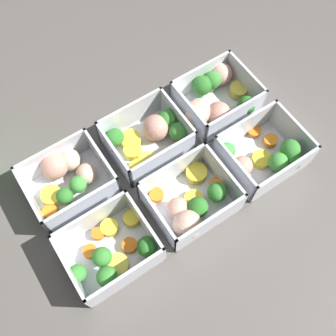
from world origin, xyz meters
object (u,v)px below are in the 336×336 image
at_px(container_near_left, 111,252).
at_px(container_far_left, 67,177).
at_px(container_near_right, 265,155).
at_px(container_near_center, 192,204).
at_px(container_far_center, 150,136).
at_px(container_far_right, 215,98).

bearing_deg(container_near_left, container_far_left, 89.30).
bearing_deg(container_near_right, container_near_center, -178.76).
xyz_separation_m(container_near_right, container_far_center, (-0.15, 0.15, -0.00)).
relative_size(container_near_center, container_near_right, 1.01).
xyz_separation_m(container_near_left, container_near_center, (0.16, -0.00, 0.00)).
xyz_separation_m(container_far_left, container_far_right, (0.32, -0.01, 0.00)).
height_order(container_near_center, container_near_right, same).
height_order(container_near_left, container_near_right, same).
relative_size(container_near_left, container_near_center, 1.04).
height_order(container_near_left, container_near_center, same).
bearing_deg(container_near_center, container_near_right, 1.24).
distance_m(container_far_center, container_far_right, 0.15).
bearing_deg(container_far_left, container_far_right, -1.71).
xyz_separation_m(container_near_left, container_near_right, (0.33, 0.00, 0.00)).
distance_m(container_far_left, container_far_right, 0.32).
bearing_deg(container_near_left, container_near_right, 0.01).
relative_size(container_near_left, container_far_center, 1.04).
bearing_deg(container_far_left, container_near_left, -90.70).
bearing_deg(container_far_right, container_near_right, -89.41).
distance_m(container_near_right, container_far_right, 0.15).
height_order(container_far_center, container_far_right, same).
xyz_separation_m(container_near_right, container_far_right, (-0.00, 0.15, 0.00)).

